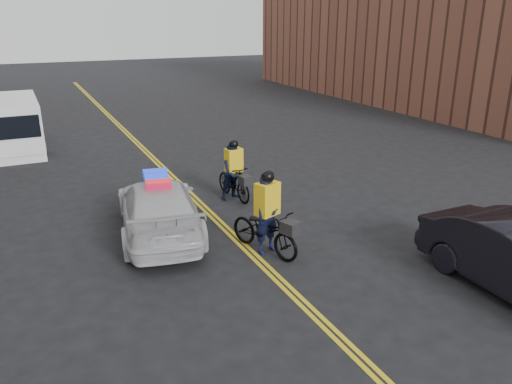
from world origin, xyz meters
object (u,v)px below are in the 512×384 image
object	(u,v)px
cyclist_near	(267,224)
cyclist_far	(234,176)
police_cruiser	(159,207)
cargo_van	(16,126)

from	to	relation	value
cyclist_near	cyclist_far	bearing A→B (deg)	59.13
police_cruiser	cyclist_near	size ratio (longest dim) A/B	2.32
cyclist_near	cyclist_far	xyz separation A→B (m)	(0.76, 3.88, 0.03)
police_cruiser	cargo_van	distance (m)	11.71
police_cruiser	cargo_van	world-z (taller)	cargo_van
police_cruiser	cargo_van	size ratio (longest dim) A/B	1.00
cyclist_near	cargo_van	bearing A→B (deg)	91.85
police_cruiser	cyclist_far	distance (m)	3.29
cargo_van	cyclist_near	bearing A→B (deg)	-68.77
cargo_van	cyclist_near	distance (m)	14.55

